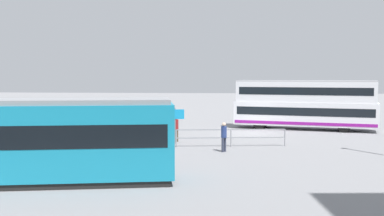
{
  "coord_description": "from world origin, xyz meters",
  "views": [
    {
      "loc": [
        1.42,
        34.91,
        4.34
      ],
      "look_at": [
        4.04,
        5.21,
        2.25
      ],
      "focal_mm": 43.12,
      "sensor_mm": 36.0,
      "label": 1
    }
  ],
  "objects_px": {
    "double_decker_bus": "(305,104)",
    "info_sign": "(175,119)",
    "tram_yellow": "(3,140)",
    "pedestrian_near_railing": "(176,127)",
    "pedestrian_crossing": "(224,135)"
  },
  "relations": [
    {
      "from": "double_decker_bus",
      "to": "info_sign",
      "type": "relative_size",
      "value": 4.89
    },
    {
      "from": "double_decker_bus",
      "to": "pedestrian_crossing",
      "type": "bearing_deg",
      "value": 61.59
    },
    {
      "from": "double_decker_bus",
      "to": "tram_yellow",
      "type": "height_order",
      "value": "double_decker_bus"
    },
    {
      "from": "tram_yellow",
      "to": "info_sign",
      "type": "bearing_deg",
      "value": -116.23
    },
    {
      "from": "double_decker_bus",
      "to": "pedestrian_near_railing",
      "type": "bearing_deg",
      "value": 39.65
    },
    {
      "from": "tram_yellow",
      "to": "info_sign",
      "type": "distance_m",
      "value": 12.42
    },
    {
      "from": "double_decker_bus",
      "to": "pedestrian_near_railing",
      "type": "distance_m",
      "value": 12.34
    },
    {
      "from": "double_decker_bus",
      "to": "tram_yellow",
      "type": "bearing_deg",
      "value": 53.66
    },
    {
      "from": "tram_yellow",
      "to": "pedestrian_crossing",
      "type": "distance_m",
      "value": 12.23
    },
    {
      "from": "pedestrian_near_railing",
      "to": "pedestrian_crossing",
      "type": "bearing_deg",
      "value": 130.68
    },
    {
      "from": "double_decker_bus",
      "to": "pedestrian_crossing",
      "type": "distance_m",
      "value": 13.2
    },
    {
      "from": "pedestrian_near_railing",
      "to": "double_decker_bus",
      "type": "bearing_deg",
      "value": -140.35
    },
    {
      "from": "double_decker_bus",
      "to": "pedestrian_crossing",
      "type": "relative_size",
      "value": 6.76
    },
    {
      "from": "pedestrian_near_railing",
      "to": "pedestrian_crossing",
      "type": "xyz_separation_m",
      "value": [
        -3.21,
        3.73,
        -0.01
      ]
    },
    {
      "from": "tram_yellow",
      "to": "pedestrian_crossing",
      "type": "height_order",
      "value": "tram_yellow"
    }
  ]
}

